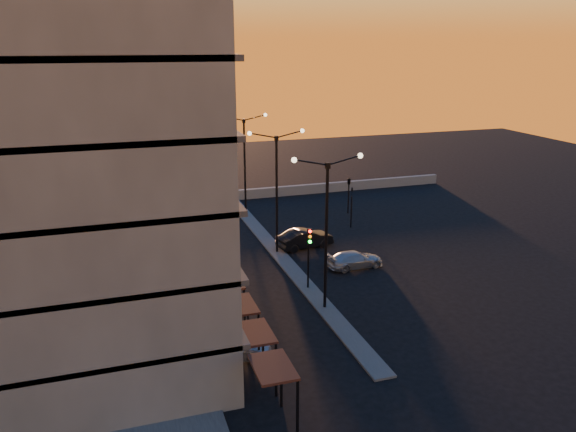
# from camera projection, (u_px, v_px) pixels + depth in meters

# --- Properties ---
(ground) EXTENTS (120.00, 120.00, 0.00)m
(ground) POSITION_uv_depth(u_px,v_px,m) (325.00, 308.00, 34.28)
(ground) COLOR black
(ground) RESTS_ON ground
(sidewalk_west) EXTENTS (5.00, 40.00, 0.12)m
(sidewalk_west) POSITION_uv_depth(u_px,v_px,m) (143.00, 303.00, 34.80)
(sidewalk_west) COLOR #4A4A47
(sidewalk_west) RESTS_ON ground
(median) EXTENTS (1.20, 36.00, 0.12)m
(median) POSITION_uv_depth(u_px,v_px,m) (277.00, 252.00, 43.35)
(median) COLOR #4A4A47
(median) RESTS_ON ground
(parapet) EXTENTS (44.00, 0.50, 1.00)m
(parapet) POSITION_uv_depth(u_px,v_px,m) (251.00, 194.00, 58.34)
(parapet) COLOR slate
(parapet) RESTS_ON ground
(building) EXTENTS (14.35, 17.08, 25.00)m
(building) POSITION_uv_depth(u_px,v_px,m) (55.00, 122.00, 26.65)
(building) COLOR slate
(building) RESTS_ON ground
(streetlamp_near) EXTENTS (4.32, 0.32, 9.51)m
(streetlamp_near) POSITION_uv_depth(u_px,v_px,m) (326.00, 221.00, 32.63)
(streetlamp_near) COLOR black
(streetlamp_near) RESTS_ON ground
(streetlamp_mid) EXTENTS (4.32, 0.32, 9.51)m
(streetlamp_mid) POSITION_uv_depth(u_px,v_px,m) (277.00, 182.00, 41.71)
(streetlamp_mid) COLOR black
(streetlamp_mid) RESTS_ON ground
(streetlamp_far) EXTENTS (4.32, 0.32, 9.51)m
(streetlamp_far) POSITION_uv_depth(u_px,v_px,m) (245.00, 157.00, 50.80)
(streetlamp_far) COLOR black
(streetlamp_far) RESTS_ON ground
(traffic_light_main) EXTENTS (0.28, 0.44, 4.25)m
(traffic_light_main) POSITION_uv_depth(u_px,v_px,m) (309.00, 248.00, 36.03)
(traffic_light_main) COLOR black
(traffic_light_main) RESTS_ON ground
(signal_east_a) EXTENTS (0.13, 0.16, 3.60)m
(signal_east_a) POSITION_uv_depth(u_px,v_px,m) (351.00, 206.00, 48.79)
(signal_east_a) COLOR black
(signal_east_a) RESTS_ON ground
(signal_east_b) EXTENTS (0.42, 1.99, 3.60)m
(signal_east_b) POSITION_uv_depth(u_px,v_px,m) (349.00, 182.00, 52.52)
(signal_east_b) COLOR black
(signal_east_b) RESTS_ON ground
(car_hatchback) EXTENTS (4.10, 2.41, 1.31)m
(car_hatchback) POSITION_uv_depth(u_px,v_px,m) (234.00, 346.00, 28.73)
(car_hatchback) COLOR #B5B8BE
(car_hatchback) RESTS_ON ground
(car_sedan) EXTENTS (4.72, 2.36, 1.49)m
(car_sedan) POSITION_uv_depth(u_px,v_px,m) (305.00, 239.00, 44.29)
(car_sedan) COLOR black
(car_sedan) RESTS_ON ground
(car_wagon) EXTENTS (4.21, 1.91, 1.20)m
(car_wagon) POSITION_uv_depth(u_px,v_px,m) (355.00, 260.00, 40.38)
(car_wagon) COLOR #B1B6BA
(car_wagon) RESTS_ON ground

